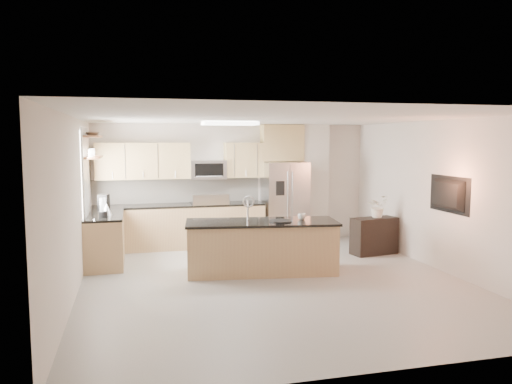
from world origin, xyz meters
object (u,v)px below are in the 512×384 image
object	(u,v)px
coffee_maker	(104,204)
television	(445,195)
blender	(103,209)
bowl	(92,133)
range	(209,224)
kettle	(107,209)
flower_vase	(378,201)
platter	(281,221)
island	(262,247)
cup	(302,217)
microwave	(208,170)
credenza	(374,236)
refrigerator	(285,203)

from	to	relation	value
coffee_maker	television	bearing A→B (deg)	-22.70
blender	bowl	xyz separation A→B (m)	(-0.18, 0.58, 1.31)
range	coffee_maker	world-z (taller)	coffee_maker
blender	kettle	xyz separation A→B (m)	(0.05, 0.23, -0.04)
blender	bowl	bearing A→B (deg)	106.80
bowl	flower_vase	distance (m)	5.58
platter	blender	bearing A→B (deg)	161.17
island	coffee_maker	distance (m)	3.12
cup	television	bearing A→B (deg)	-19.44
microwave	credenza	world-z (taller)	microwave
bowl	coffee_maker	bearing A→B (deg)	27.19
island	bowl	xyz separation A→B (m)	(-2.80, 1.44, 1.93)
refrigerator	television	xyz separation A→B (m)	(1.85, -3.07, 0.46)
island	flower_vase	world-z (taller)	flower_vase
credenza	refrigerator	bearing A→B (deg)	124.05
coffee_maker	range	bearing A→B (deg)	20.32
range	platter	size ratio (longest dim) A/B	2.99
credenza	television	size ratio (longest dim) A/B	0.85
flower_vase	island	bearing A→B (deg)	-162.62
credenza	kettle	size ratio (longest dim) A/B	3.64
kettle	television	size ratio (longest dim) A/B	0.23
blender	range	bearing A→B (deg)	34.67
island	platter	size ratio (longest dim) A/B	6.97
range	blender	world-z (taller)	blender
coffee_maker	flower_vase	distance (m)	5.28
flower_vase	kettle	bearing A→B (deg)	176.87
range	platter	xyz separation A→B (m)	(0.85, -2.43, 0.42)
refrigerator	island	size ratio (longest dim) A/B	0.67
refrigerator	island	world-z (taller)	refrigerator
island	cup	world-z (taller)	island
credenza	cup	distance (m)	2.06
kettle	bowl	world-z (taller)	bowl
range	platter	distance (m)	2.61
flower_vase	television	size ratio (longest dim) A/B	0.62
microwave	kettle	world-z (taller)	microwave
television	kettle	bearing A→B (deg)	70.94
island	credenza	xyz separation A→B (m)	(2.51, 0.78, -0.08)
range	credenza	distance (m)	3.42
microwave	television	distance (m)	4.79
range	microwave	xyz separation A→B (m)	(0.00, 0.12, 1.16)
platter	flower_vase	bearing A→B (deg)	22.34
flower_vase	coffee_maker	bearing A→B (deg)	172.22
television	island	bearing A→B (deg)	74.51
range	island	distance (m)	2.37
range	blender	xyz separation A→B (m)	(-2.07, -1.44, 0.59)
microwave	flower_vase	world-z (taller)	microwave
range	microwave	size ratio (longest dim) A/B	1.50
platter	television	distance (m)	2.79
coffee_maker	television	size ratio (longest dim) A/B	0.31
island	television	size ratio (longest dim) A/B	2.47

